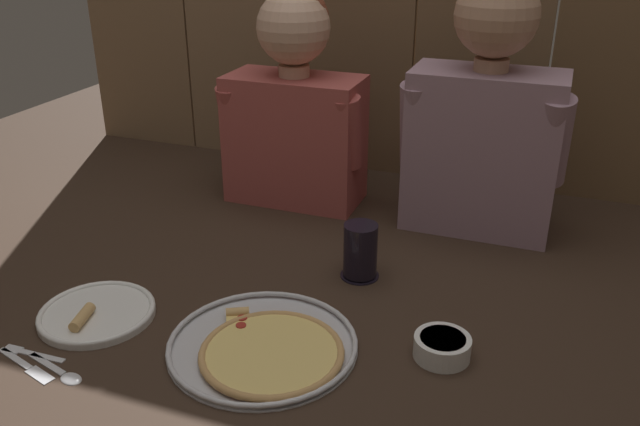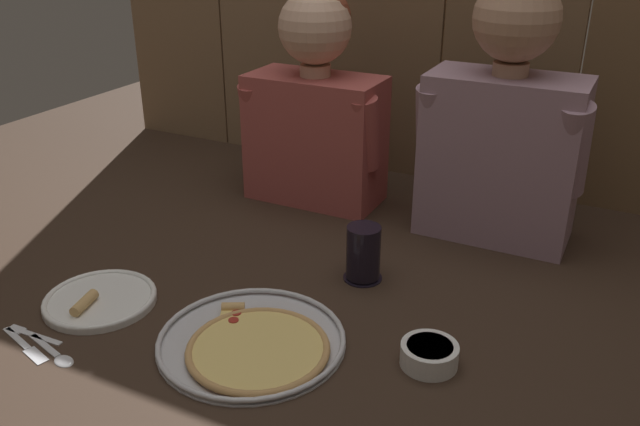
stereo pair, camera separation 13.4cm
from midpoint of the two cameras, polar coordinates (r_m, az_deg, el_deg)
The scene contains 10 objects.
ground_plane at distance 1.34m, azimuth 1.39°, elevation -8.78°, with size 3.20×3.20×0.00m, color #332319.
pizza_tray at distance 1.24m, azimuth -2.57°, elevation -11.20°, with size 0.35×0.35×0.03m.
dinner_plate at distance 1.42m, azimuth -15.82°, elevation -7.22°, with size 0.23×0.23×0.03m.
drinking_glass at distance 1.44m, azimuth 6.39°, elevation -3.54°, with size 0.09×0.09×0.12m.
dipping_bowl at distance 1.22m, azimuth 12.52°, elevation -11.79°, with size 0.10×0.10×0.04m.
table_fork at distance 1.37m, azimuth -20.93°, elevation -9.74°, with size 0.13×0.02×0.01m.
table_knife at distance 1.34m, azimuth -21.41°, elevation -10.55°, with size 0.15×0.06×0.01m.
table_spoon at distance 1.29m, azimuth -18.84°, elevation -11.51°, with size 0.14×0.06×0.01m.
diner_left at distance 1.77m, azimuth 1.77°, elevation 9.43°, with size 0.39×0.20×0.57m.
diner_right at distance 1.62m, azimuth 17.88°, elevation 7.88°, with size 0.39×0.21×0.62m.
Camera 2 is at (0.54, -0.98, 0.74)m, focal length 37.36 mm.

